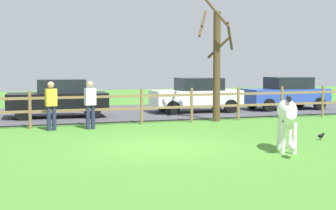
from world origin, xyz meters
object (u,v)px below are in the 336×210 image
zebra (287,115)px  parked_car_black (59,98)px  crow_on_grass (321,136)px  bare_tree (217,62)px  visitor_right_of_tree (51,104)px  parked_car_blue (286,93)px  parked_car_white (197,95)px  visitor_left_of_tree (90,103)px

zebra → parked_car_black: size_ratio=0.44×
crow_on_grass → bare_tree: bearing=99.5°
visitor_right_of_tree → parked_car_blue: bearing=18.2°
parked_car_black → visitor_right_of_tree: 3.75m
parked_car_white → parked_car_blue: bearing=-1.4°
parked_car_white → parked_car_black: 6.19m
zebra → parked_car_blue: 11.58m
parked_car_white → parked_car_black: same height
zebra → visitor_left_of_tree: size_ratio=1.10×
zebra → crow_on_grass: size_ratio=8.39×
visitor_left_of_tree → visitor_right_of_tree: (-1.30, 0.05, 0.00)m
parked_car_black → parked_car_blue: bearing=0.4°
parked_car_blue → visitor_left_of_tree: visitor_left_of_tree is taller
crow_on_grass → zebra: bearing=-146.7°
visitor_left_of_tree → zebra: bearing=-56.5°
parked_car_white → visitor_right_of_tree: (-6.83, -3.89, 0.06)m
crow_on_grass → parked_car_blue: size_ratio=0.05×
visitor_right_of_tree → visitor_left_of_tree: bearing=-2.2°
parked_car_black → parked_car_blue: size_ratio=1.02×
visitor_right_of_tree → zebra: bearing=-48.8°
zebra → visitor_right_of_tree: visitor_right_of_tree is taller
parked_car_white → parked_car_black: (-6.18, -0.20, 0.00)m
parked_car_black → visitor_right_of_tree: (-0.65, -3.69, 0.06)m
crow_on_grass → parked_car_white: (-0.40, 8.55, 0.72)m
visitor_right_of_tree → bare_tree: bearing=6.2°
zebra → visitor_left_of_tree: (-3.93, 5.93, -0.02)m
bare_tree → parked_car_black: (-5.69, 3.01, -1.48)m
zebra → parked_car_blue: size_ratio=0.45×
zebra → parked_car_black: parked_car_black is taller
zebra → bare_tree: bearing=80.5°
crow_on_grass → visitor_left_of_tree: size_ratio=0.13×
bare_tree → visitor_right_of_tree: size_ratio=2.94×
parked_car_black → visitor_left_of_tree: bearing=-80.2°
zebra → parked_car_white: (1.60, 9.87, -0.08)m
parked_car_white → visitor_left_of_tree: 6.79m
bare_tree → parked_car_blue: 6.16m
bare_tree → parked_car_white: 3.56m
visitor_right_of_tree → parked_car_black: bearing=80.0°
parked_car_white → parked_car_blue: size_ratio=1.00×
bare_tree → crow_on_grass: bare_tree is taller
visitor_left_of_tree → crow_on_grass: bearing=-37.8°
bare_tree → visitor_left_of_tree: size_ratio=2.94×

